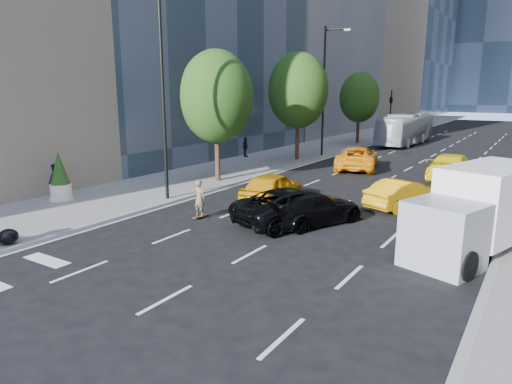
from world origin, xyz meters
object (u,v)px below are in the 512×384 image
Objects in this scene: black_sedan_mercedes at (313,208)px; planter_shrub at (60,177)px; city_bus at (405,129)px; box_truck at (480,210)px; skateboarder at (199,200)px; black_sedan_lincoln at (294,206)px.

black_sedan_mercedes is 1.94× the size of planter_shrub.
city_bus reaches higher than box_truck.
black_sedan_mercedes is 0.42× the size of city_bus.
black_sedan_mercedes is (4.40, 1.84, -0.12)m from skateboarder.
box_truck is 18.16m from planter_shrub.
planter_shrub is at bearing -151.30° from box_truck.
box_truck is at bearing -155.59° from black_sedan_lincoln.
city_bus is (-3.70, 30.58, 0.79)m from black_sedan_lincoln.
box_truck is (10.48, -30.26, -0.05)m from city_bus.
black_sedan_lincoln is 6.83m from box_truck.
skateboarder is 10.67m from box_truck.
city_bus reaches higher than skateboarder.
skateboarder is at bearing -87.95° from city_bus.
black_sedan_lincoln reaches higher than black_sedan_mercedes.
box_truck is (10.48, 1.85, 0.68)m from skateboarder.
planter_shrub is (-11.07, -3.03, 0.55)m from black_sedan_lincoln.
city_bus is (-4.40, 30.27, 0.85)m from black_sedan_mercedes.
black_sedan_mercedes is at bearing -79.68° from city_bus.
black_sedan_lincoln is 0.77m from black_sedan_mercedes.
black_sedan_lincoln is at bearing 46.95° from black_sedan_mercedes.
black_sedan_mercedes is (0.70, 0.31, -0.06)m from black_sedan_lincoln.
planter_shrub is at bearing -100.32° from city_bus.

